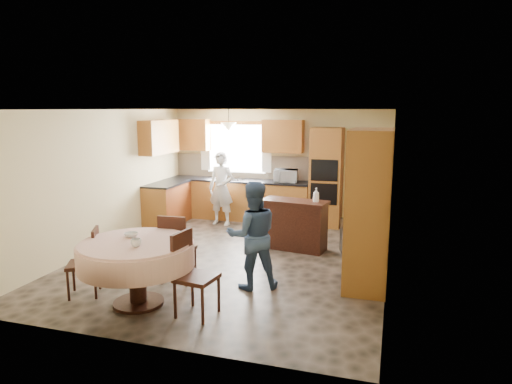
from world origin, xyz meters
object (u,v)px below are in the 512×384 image
at_px(person_dining, 253,235).
at_px(chair_left, 89,258).
at_px(cupboard, 369,209).
at_px(chair_right, 191,269).
at_px(sideboard, 294,226).
at_px(oven_tower, 326,177).
at_px(dining_table, 136,256).
at_px(chair_back, 176,245).
at_px(person_sink, 221,189).

bearing_deg(person_dining, chair_left, -2.92).
xyz_separation_m(cupboard, chair_right, (-2.01, -1.64, -0.54)).
xyz_separation_m(sideboard, person_dining, (-0.18, -1.94, 0.34)).
bearing_deg(oven_tower, chair_left, -118.21).
distance_m(dining_table, chair_back, 0.84).
distance_m(oven_tower, chair_left, 5.36).
relative_size(oven_tower, person_dining, 1.38).
height_order(cupboard, person_dining, cupboard).
distance_m(oven_tower, person_sink, 2.28).
xyz_separation_m(oven_tower, chair_back, (-1.59, -3.97, -0.50)).
xyz_separation_m(sideboard, dining_table, (-1.43, -2.93, 0.24)).
distance_m(oven_tower, sideboard, 1.99).
height_order(sideboard, person_sink, person_sink).
distance_m(oven_tower, dining_table, 5.11).
height_order(chair_back, person_sink, person_sink).
bearing_deg(sideboard, person_sink, 155.02).
relative_size(oven_tower, chair_right, 2.04).
height_order(cupboard, person_sink, cupboard).
bearing_deg(chair_back, chair_left, 34.01).
relative_size(dining_table, chair_left, 1.59).
bearing_deg(sideboard, chair_back, -112.66).
xyz_separation_m(oven_tower, person_dining, (-0.47, -3.81, -0.29)).
xyz_separation_m(sideboard, chair_back, (-1.30, -2.10, 0.14)).
bearing_deg(chair_right, chair_back, 44.01).
relative_size(dining_table, person_sink, 0.93).
relative_size(cupboard, dining_table, 1.51).
height_order(sideboard, person_dining, person_dining).
bearing_deg(chair_left, sideboard, 114.87).
relative_size(sideboard, chair_right, 1.13).
bearing_deg(chair_left, cupboard, 85.61).
height_order(dining_table, person_sink, person_sink).
xyz_separation_m(chair_left, chair_right, (1.58, -0.15, 0.06)).
height_order(chair_left, chair_back, chair_back).
bearing_deg(person_dining, oven_tower, -123.52).
height_order(oven_tower, dining_table, oven_tower).
bearing_deg(dining_table, person_sink, 96.34).
bearing_deg(chair_left, person_dining, 86.60).
distance_m(dining_table, chair_right, 0.79).
bearing_deg(dining_table, oven_tower, 70.22).
bearing_deg(dining_table, chair_right, -4.14).
height_order(dining_table, person_dining, person_dining).
xyz_separation_m(cupboard, person_sink, (-3.26, 2.63, -0.32)).
height_order(oven_tower, cupboard, cupboard).
bearing_deg(cupboard, oven_tower, 108.45).
distance_m(sideboard, person_dining, 1.98).
bearing_deg(cupboard, chair_left, -157.42).
bearing_deg(cupboard, sideboard, 135.31).
bearing_deg(oven_tower, sideboard, -98.87).
bearing_deg(sideboard, chair_right, -93.28).
height_order(chair_left, person_sink, person_sink).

